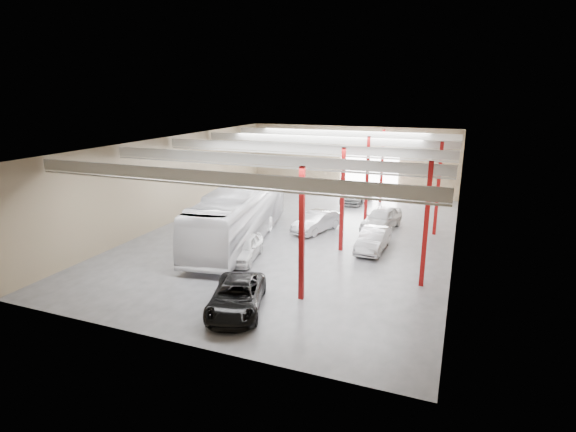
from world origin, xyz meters
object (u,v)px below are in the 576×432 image
Objects in this scene: car_row_b at (317,221)px; car_row_c at (357,194)px; coach_bus at (239,215)px; black_sedan at (237,297)px; car_right_near at (373,239)px; car_row_a at (243,248)px; car_right_far at (382,218)px.

car_row_b is 10.53m from car_row_c.
black_sedan is at bearing -72.43° from coach_bus.
coach_bus reaches higher than car_right_near.
car_right_near is at bearing 21.72° from car_row_a.
coach_bus is 2.70× the size of car_row_c.
car_row_a is (-2.88, 6.40, 0.05)m from black_sedan.
car_row_a is at bearing -67.81° from coach_bus.
car_row_b is 5.60m from car_right_near.
black_sedan is 1.01× the size of car_row_c.
car_right_far is (9.00, 6.88, -1.11)m from coach_bus.
car_row_a is at bearing 96.22° from black_sedan.
coach_bus is 11.38m from car_right_far.
car_row_c reaches higher than black_sedan.
car_right_far reaches higher than car_right_near.
car_row_a is 12.26m from car_right_far.
car_row_c is at bearing 71.01° from black_sedan.
black_sedan is at bearing -71.03° from car_row_b.
black_sedan is at bearing -84.09° from car_row_c.
car_row_c is 13.85m from car_right_near.
car_right_far is at bearing -57.68° from car_row_c.
car_row_a is at bearing -91.20° from car_row_b.
black_sedan is 1.06× the size of car_right_far.
coach_bus is 10.72m from black_sedan.
black_sedan is at bearing -76.78° from car_row_a.
car_right_near is (9.35, 1.68, -1.21)m from coach_bus.
car_right_far is at bearing 96.28° from car_right_near.
car_row_a reaches higher than black_sedan.
car_row_a is 18.30m from car_row_c.
car_right_far is at bearing 43.57° from car_row_a.
car_right_far reaches higher than black_sedan.
car_right_far is (4.55, 2.49, 0.08)m from car_row_b.
car_row_b is (2.56, 7.50, -0.01)m from car_row_a.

